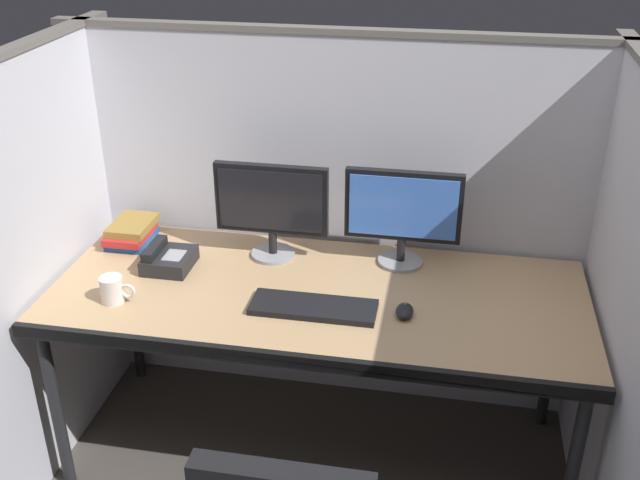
% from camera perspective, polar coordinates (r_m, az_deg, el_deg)
% --- Properties ---
extents(cubicle_partition_rear, '(2.21, 0.06, 1.57)m').
position_cam_1_polar(cubicle_partition_rear, '(3.01, 1.37, 1.14)').
color(cubicle_partition_rear, silver).
rests_on(cubicle_partition_rear, ground).
extents(cubicle_partition_left, '(0.06, 1.41, 1.57)m').
position_cam_1_polar(cubicle_partition_left, '(2.87, -20.50, -2.02)').
color(cubicle_partition_left, silver).
rests_on(cubicle_partition_left, ground).
extents(cubicle_partition_right, '(0.06, 1.41, 1.57)m').
position_cam_1_polar(cubicle_partition_right, '(2.56, 21.90, -5.94)').
color(cubicle_partition_right, silver).
rests_on(cubicle_partition_right, ground).
extents(desk, '(1.90, 0.80, 0.74)m').
position_cam_1_polar(desk, '(2.66, -0.25, -5.01)').
color(desk, tan).
rests_on(desk, ground).
extents(monitor_left, '(0.43, 0.17, 0.37)m').
position_cam_1_polar(monitor_left, '(2.79, -3.74, 2.71)').
color(monitor_left, gray).
rests_on(monitor_left, desk).
extents(monitor_right, '(0.43, 0.17, 0.37)m').
position_cam_1_polar(monitor_right, '(2.74, 6.38, 2.18)').
color(monitor_right, gray).
rests_on(monitor_right, desk).
extents(keyboard_main, '(0.43, 0.15, 0.02)m').
position_cam_1_polar(keyboard_main, '(2.53, -0.50, -5.18)').
color(keyboard_main, black).
rests_on(keyboard_main, desk).
extents(computer_mouse, '(0.06, 0.10, 0.04)m').
position_cam_1_polar(computer_mouse, '(2.52, 6.50, -5.43)').
color(computer_mouse, black).
rests_on(computer_mouse, desk).
extents(coffee_mug, '(0.13, 0.08, 0.09)m').
position_cam_1_polar(coffee_mug, '(2.66, -15.60, -3.68)').
color(coffee_mug, silver).
rests_on(coffee_mug, desk).
extents(book_stack, '(0.16, 0.23, 0.09)m').
position_cam_1_polar(book_stack, '(3.06, -14.25, 0.58)').
color(book_stack, '#1E478C').
rests_on(book_stack, desk).
extents(desk_phone, '(0.17, 0.19, 0.09)m').
position_cam_1_polar(desk_phone, '(2.84, -11.60, -1.44)').
color(desk_phone, black).
rests_on(desk_phone, desk).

